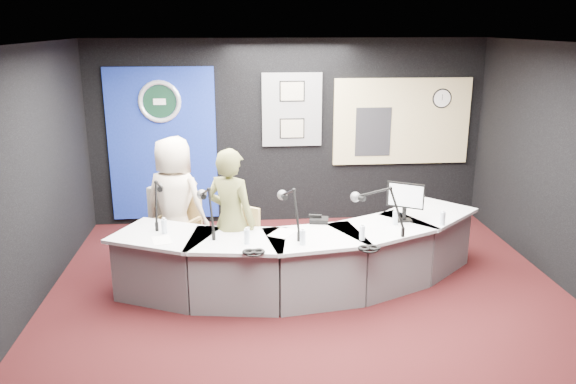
{
  "coord_description": "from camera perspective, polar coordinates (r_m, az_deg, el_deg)",
  "views": [
    {
      "loc": [
        -0.77,
        -5.67,
        3.0
      ],
      "look_at": [
        -0.2,
        0.8,
        1.1
      ],
      "focal_mm": 36.0,
      "sensor_mm": 36.0,
      "label": 1
    }
  ],
  "objects": [
    {
      "name": "person_woman",
      "position": [
        6.62,
        -5.64,
        -2.8
      ],
      "size": [
        0.73,
        0.67,
        1.68
      ],
      "primitive_type": "imported",
      "rotation": [
        0.0,
        0.0,
        2.59
      ],
      "color": "brown",
      "rests_on": "ground"
    },
    {
      "name": "headphones_far",
      "position": [
        5.91,
        -3.42,
        -5.92
      ],
      "size": [
        0.22,
        0.22,
        0.04
      ],
      "primitive_type": "torus",
      "color": "black",
      "rests_on": "broadcast_desk"
    },
    {
      "name": "boom_mic_c",
      "position": [
        6.41,
        0.22,
        -1.4
      ],
      "size": [
        0.25,
        0.73,
        0.6
      ],
      "primitive_type": null,
      "color": "black",
      "rests_on": "broadcast_desk"
    },
    {
      "name": "framed_photo_lower",
      "position": [
        8.78,
        0.41,
        6.28
      ],
      "size": [
        0.34,
        0.02,
        0.27
      ],
      "primitive_type": "cube",
      "color": "gray",
      "rests_on": "pinboard"
    },
    {
      "name": "pinboard",
      "position": [
        8.76,
        0.39,
        8.12
      ],
      "size": [
        0.9,
        0.04,
        1.1
      ],
      "primitive_type": "cube",
      "color": "slate",
      "rests_on": "wall_back"
    },
    {
      "name": "water_bottles",
      "position": [
        6.37,
        2.03,
        -3.53
      ],
      "size": [
        3.24,
        0.6,
        0.18
      ],
      "primitive_type": null,
      "color": "silver",
      "rests_on": "broadcast_desk"
    },
    {
      "name": "ground",
      "position": [
        6.46,
        2.44,
        -11.38
      ],
      "size": [
        6.0,
        6.0,
        0.0
      ],
      "primitive_type": "plane",
      "color": "black",
      "rests_on": "ground"
    },
    {
      "name": "booth_window_frame",
      "position": [
        9.11,
        11.17,
        6.85
      ],
      "size": [
        2.12,
        0.06,
        1.32
      ],
      "primitive_type": "cube",
      "color": "#C9B67D",
      "rests_on": "wall_back"
    },
    {
      "name": "person_man",
      "position": [
        7.32,
        -11.11,
        -1.11
      ],
      "size": [
        0.98,
        0.83,
        1.69
      ],
      "primitive_type": "imported",
      "rotation": [
        0.0,
        0.0,
        2.71
      ],
      "color": "beige",
      "rests_on": "ground"
    },
    {
      "name": "armchair_right",
      "position": [
        6.74,
        -5.55,
        -5.66
      ],
      "size": [
        0.76,
        0.76,
        0.97
      ],
      "primitive_type": null,
      "rotation": [
        0.0,
        0.0,
        -0.64
      ],
      "color": "#A6874C",
      "rests_on": "ground"
    },
    {
      "name": "boom_mic_a",
      "position": [
        6.89,
        -12.68,
        -0.53
      ],
      "size": [
        0.16,
        0.74,
        0.6
      ],
      "primitive_type": null,
      "color": "black",
      "rests_on": "broadcast_desk"
    },
    {
      "name": "boom_mic_d",
      "position": [
        6.52,
        8.98,
        -1.3
      ],
      "size": [
        0.57,
        0.54,
        0.6
      ],
      "primitive_type": null,
      "color": "black",
      "rests_on": "broadcast_desk"
    },
    {
      "name": "backdrop_panel",
      "position": [
        8.88,
        -12.28,
        4.58
      ],
      "size": [
        1.6,
        0.05,
        2.3
      ],
      "primitive_type": "cube",
      "color": "navy",
      "rests_on": "wall_back"
    },
    {
      "name": "headphones_near",
      "position": [
        6.05,
        8.01,
        -5.5
      ],
      "size": [
        0.22,
        0.22,
        0.04
      ],
      "primitive_type": "torus",
      "color": "black",
      "rests_on": "broadcast_desk"
    },
    {
      "name": "notepad",
      "position": [
        6.45,
        -0.54,
        -4.07
      ],
      "size": [
        0.35,
        0.38,
        0.0
      ],
      "primitive_type": "cube",
      "rotation": [
        0.0,
        0.0,
        -0.57
      ],
      "color": "white",
      "rests_on": "broadcast_desk"
    },
    {
      "name": "boom_mic_b",
      "position": [
        6.5,
        -7.99,
        -1.3
      ],
      "size": [
        0.27,
        0.72,
        0.6
      ],
      "primitive_type": null,
      "color": "black",
      "rests_on": "broadcast_desk"
    },
    {
      "name": "booth_glow",
      "position": [
        9.1,
        11.19,
        6.84
      ],
      "size": [
        2.0,
        0.02,
        1.2
      ],
      "primitive_type": "cube",
      "color": "#FCEA9F",
      "rests_on": "booth_window_frame"
    },
    {
      "name": "paper_stack",
      "position": [
        6.39,
        -12.37,
        -4.67
      ],
      "size": [
        0.26,
        0.32,
        0.0
      ],
      "primitive_type": "cube",
      "rotation": [
        0.0,
        0.0,
        0.26
      ],
      "color": "white",
      "rests_on": "broadcast_desk"
    },
    {
      "name": "armchair_left",
      "position": [
        7.46,
        -10.93,
        -4.21
      ],
      "size": [
        0.65,
        0.65,
        0.84
      ],
      "primitive_type": null,
      "rotation": [
        0.0,
        0.0,
        -0.54
      ],
      "color": "#A6874C",
      "rests_on": "ground"
    },
    {
      "name": "wall_left",
      "position": [
        6.3,
        -25.58,
        -0.05
      ],
      "size": [
        0.02,
        6.0,
        2.8
      ],
      "primitive_type": "cube",
      "color": "black",
      "rests_on": "ground"
    },
    {
      "name": "wall_clock",
      "position": [
        9.22,
        14.97,
        8.92
      ],
      "size": [
        0.28,
        0.01,
        0.28
      ],
      "primitive_type": "cylinder",
      "rotation": [
        1.57,
        0.0,
        0.0
      ],
      "color": "white",
      "rests_on": "booth_window_frame"
    },
    {
      "name": "wall_back",
      "position": [
        8.85,
        0.05,
        5.9
      ],
      "size": [
        6.0,
        0.02,
        2.8
      ],
      "primitive_type": "cube",
      "color": "black",
      "rests_on": "ground"
    },
    {
      "name": "equipment_rack",
      "position": [
        8.99,
        8.4,
        5.9
      ],
      "size": [
        0.55,
        0.02,
        0.75
      ],
      "primitive_type": "cube",
      "color": "black",
      "rests_on": "booth_window_frame"
    },
    {
      "name": "computer_monitor",
      "position": [
        6.88,
        11.5,
        -0.3
      ],
      "size": [
        0.35,
        0.22,
        0.27
      ],
      "primitive_type": "cube",
      "rotation": [
        0.0,
        0.0,
        -0.53
      ],
      "color": "black",
      "rests_on": "broadcast_desk"
    },
    {
      "name": "wall_front",
      "position": [
        3.2,
        9.84,
        -13.93
      ],
      "size": [
        6.0,
        0.02,
        2.8
      ],
      "primitive_type": "cube",
      "color": "black",
      "rests_on": "ground"
    },
    {
      "name": "desk_phone",
      "position": [
        6.8,
        3.08,
        -2.8
      ],
      "size": [
        0.24,
        0.21,
        0.05
      ],
      "primitive_type": "cube",
      "rotation": [
        0.0,
        0.0,
        -0.19
      ],
      "color": "black",
      "rests_on": "broadcast_desk"
    },
    {
      "name": "ceiling",
      "position": [
        5.72,
        2.78,
        14.29
      ],
      "size": [
        6.0,
        6.0,
        0.02
      ],
      "primitive_type": "cube",
      "color": "silver",
      "rests_on": "ground"
    },
    {
      "name": "framed_photo_upper",
      "position": [
        8.7,
        0.41,
        9.92
      ],
      "size": [
        0.34,
        0.02,
        0.27
      ],
      "primitive_type": "cube",
      "color": "gray",
      "rests_on": "pinboard"
    },
    {
      "name": "broadcast_desk",
      "position": [
        6.79,
        1.46,
        -6.45
      ],
      "size": [
        4.5,
        1.9,
        0.75
      ],
      "primitive_type": null,
      "color": "silver",
      "rests_on": "ground"
    },
    {
      "name": "draped_jacket",
      "position": [
        7.61,
        -11.97,
        -2.27
      ],
      "size": [
        0.48,
        0.34,
        0.7
      ],
      "primitive_type": "cube",
      "rotation": [
        0.0,
        0.0,
        -0.54
      ],
      "color": "gray",
      "rests_on": "armchair_left"
    },
    {
      "name": "seal_center",
      "position": [
        8.75,
        -12.56,
        8.71
      ],
      "size": [
        0.48,
        0.01,
        0.48
      ],
      "primitive_type": "cylinder",
      "rotation": [
        1.57,
        0.0,
        0.0
      ],
      "color": "black",
      "rests_on": "backdrop_panel"
    },
    {
      "name": "agency_seal",
      "position": [
        8.74,
        -12.57,
        8.7
      ],
      "size": [
        0.63,
        0.07,
        0.63
      ],
      "primitive_type": "torus",
      "rotation": [
        1.57,
        0.0,
        0.0
      ],
      "color": "silver",
      "rests_on": "backdrop_panel"
    }
  ]
}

